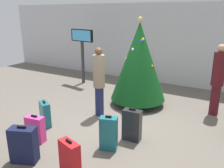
{
  "coord_description": "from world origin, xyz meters",
  "views": [
    {
      "loc": [
        2.71,
        -4.53,
        2.64
      ],
      "look_at": [
        -0.19,
        0.4,
        0.9
      ],
      "focal_mm": 37.82,
      "sensor_mm": 36.0,
      "label": 1
    }
  ],
  "objects_px": {
    "suitcase_0": "(70,157)",
    "suitcase_1": "(109,133)",
    "flight_info_kiosk": "(82,45)",
    "traveller_1": "(99,80)",
    "suitcase_2": "(24,145)",
    "suitcase_3": "(35,129)",
    "holiday_tree": "(139,62)",
    "traveller_0": "(218,78)",
    "suitcase_6": "(132,125)",
    "suitcase_5": "(45,114)"
  },
  "relations": [
    {
      "from": "holiday_tree",
      "to": "suitcase_3",
      "type": "distance_m",
      "value": 3.35
    },
    {
      "from": "traveller_1",
      "to": "suitcase_2",
      "type": "relative_size",
      "value": 2.54
    },
    {
      "from": "holiday_tree",
      "to": "suitcase_2",
      "type": "bearing_deg",
      "value": -99.34
    },
    {
      "from": "traveller_0",
      "to": "suitcase_1",
      "type": "distance_m",
      "value": 3.35
    },
    {
      "from": "suitcase_5",
      "to": "traveller_1",
      "type": "bearing_deg",
      "value": 56.34
    },
    {
      "from": "traveller_1",
      "to": "suitcase_1",
      "type": "height_order",
      "value": "traveller_1"
    },
    {
      "from": "suitcase_3",
      "to": "suitcase_6",
      "type": "relative_size",
      "value": 0.83
    },
    {
      "from": "suitcase_0",
      "to": "suitcase_5",
      "type": "relative_size",
      "value": 0.99
    },
    {
      "from": "holiday_tree",
      "to": "flight_info_kiosk",
      "type": "height_order",
      "value": "holiday_tree"
    },
    {
      "from": "traveller_0",
      "to": "flight_info_kiosk",
      "type": "bearing_deg",
      "value": 172.77
    },
    {
      "from": "suitcase_2",
      "to": "suitcase_6",
      "type": "xyz_separation_m",
      "value": [
        1.35,
        1.69,
        0.01
      ]
    },
    {
      "from": "suitcase_5",
      "to": "suitcase_3",
      "type": "bearing_deg",
      "value": -59.82
    },
    {
      "from": "suitcase_3",
      "to": "suitcase_6",
      "type": "height_order",
      "value": "suitcase_6"
    },
    {
      "from": "suitcase_1",
      "to": "suitcase_3",
      "type": "height_order",
      "value": "suitcase_1"
    },
    {
      "from": "holiday_tree",
      "to": "suitcase_2",
      "type": "relative_size",
      "value": 3.54
    },
    {
      "from": "suitcase_1",
      "to": "suitcase_6",
      "type": "bearing_deg",
      "value": 67.05
    },
    {
      "from": "traveller_1",
      "to": "suitcase_0",
      "type": "height_order",
      "value": "traveller_1"
    },
    {
      "from": "suitcase_3",
      "to": "suitcase_6",
      "type": "distance_m",
      "value": 2.04
    },
    {
      "from": "suitcase_0",
      "to": "suitcase_1",
      "type": "relative_size",
      "value": 0.85
    },
    {
      "from": "holiday_tree",
      "to": "suitcase_1",
      "type": "height_order",
      "value": "holiday_tree"
    },
    {
      "from": "suitcase_1",
      "to": "suitcase_3",
      "type": "xyz_separation_m",
      "value": [
        -1.49,
        -0.53,
        -0.06
      ]
    },
    {
      "from": "suitcase_0",
      "to": "suitcase_6",
      "type": "relative_size",
      "value": 0.86
    },
    {
      "from": "traveller_1",
      "to": "suitcase_1",
      "type": "distance_m",
      "value": 1.79
    },
    {
      "from": "suitcase_6",
      "to": "suitcase_5",
      "type": "bearing_deg",
      "value": -167.9
    },
    {
      "from": "suitcase_0",
      "to": "suitcase_1",
      "type": "xyz_separation_m",
      "value": [
        0.19,
        0.95,
        0.05
      ]
    },
    {
      "from": "traveller_0",
      "to": "suitcase_0",
      "type": "height_order",
      "value": "traveller_0"
    },
    {
      "from": "suitcase_2",
      "to": "flight_info_kiosk",
      "type": "bearing_deg",
      "value": 115.08
    },
    {
      "from": "suitcase_3",
      "to": "flight_info_kiosk",
      "type": "bearing_deg",
      "value": 114.03
    },
    {
      "from": "suitcase_1",
      "to": "flight_info_kiosk",
      "type": "bearing_deg",
      "value": 133.11
    },
    {
      "from": "suitcase_1",
      "to": "suitcase_2",
      "type": "xyz_separation_m",
      "value": [
        -1.11,
        -1.13,
        -0.01
      ]
    },
    {
      "from": "traveller_0",
      "to": "suitcase_0",
      "type": "distance_m",
      "value": 4.29
    },
    {
      "from": "traveller_1",
      "to": "suitcase_0",
      "type": "bearing_deg",
      "value": -68.64
    },
    {
      "from": "holiday_tree",
      "to": "suitcase_0",
      "type": "relative_size",
      "value": 4.07
    },
    {
      "from": "suitcase_2",
      "to": "suitcase_3",
      "type": "distance_m",
      "value": 0.71
    },
    {
      "from": "traveller_0",
      "to": "suitcase_0",
      "type": "bearing_deg",
      "value": -114.37
    },
    {
      "from": "holiday_tree",
      "to": "suitcase_1",
      "type": "xyz_separation_m",
      "value": [
        0.52,
        -2.51,
        -0.95
      ]
    },
    {
      "from": "flight_info_kiosk",
      "to": "traveller_0",
      "type": "distance_m",
      "value": 4.9
    },
    {
      "from": "suitcase_5",
      "to": "suitcase_1",
      "type": "bearing_deg",
      "value": -3.5
    },
    {
      "from": "suitcase_5",
      "to": "suitcase_6",
      "type": "height_order",
      "value": "suitcase_6"
    },
    {
      "from": "traveller_0",
      "to": "suitcase_2",
      "type": "bearing_deg",
      "value": -123.5
    },
    {
      "from": "holiday_tree",
      "to": "suitcase_5",
      "type": "height_order",
      "value": "holiday_tree"
    },
    {
      "from": "suitcase_1",
      "to": "suitcase_0",
      "type": "bearing_deg",
      "value": -101.36
    },
    {
      "from": "flight_info_kiosk",
      "to": "suitcase_3",
      "type": "relative_size",
      "value": 3.41
    },
    {
      "from": "suitcase_2",
      "to": "suitcase_0",
      "type": "bearing_deg",
      "value": 10.99
    },
    {
      "from": "flight_info_kiosk",
      "to": "traveller_1",
      "type": "bearing_deg",
      "value": -44.97
    },
    {
      "from": "holiday_tree",
      "to": "suitcase_0",
      "type": "height_order",
      "value": "holiday_tree"
    },
    {
      "from": "flight_info_kiosk",
      "to": "suitcase_2",
      "type": "xyz_separation_m",
      "value": [
        2.17,
        -4.64,
        -1.13
      ]
    },
    {
      "from": "suitcase_1",
      "to": "suitcase_6",
      "type": "height_order",
      "value": "suitcase_1"
    },
    {
      "from": "flight_info_kiosk",
      "to": "traveller_0",
      "type": "height_order",
      "value": "flight_info_kiosk"
    },
    {
      "from": "traveller_0",
      "to": "suitcase_3",
      "type": "relative_size",
      "value": 3.14
    }
  ]
}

